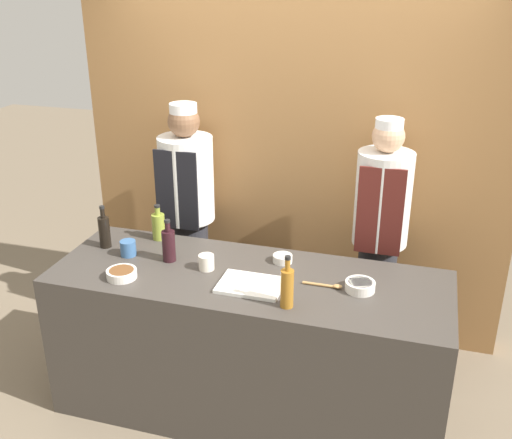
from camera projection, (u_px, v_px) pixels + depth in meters
The scene contains 16 objects.
ground_plane at pixel (249, 405), 3.73m from camera, with size 14.00×14.00×0.00m, color #756651.
cabinet_wall at pixel (293, 170), 4.21m from camera, with size 2.99×0.18×2.40m.
counter at pixel (248, 344), 3.55m from camera, with size 2.26×0.79×0.92m.
sauce_bowl_orange at pixel (283, 258), 3.51m from camera, with size 0.11×0.11×0.05m.
sauce_bowl_purple at pixel (360, 286), 3.20m from camera, with size 0.16×0.16×0.05m.
sauce_bowl_brown at pixel (122, 273), 3.33m from camera, with size 0.17×0.17×0.05m.
cutting_board at pixel (251, 285), 3.25m from camera, with size 0.35×0.26×0.02m.
bottle_wine at pixel (169, 245), 3.50m from camera, with size 0.08×0.08×0.26m.
bottle_soy at pixel (104, 231), 3.67m from camera, with size 0.07×0.07×0.27m.
bottle_oil at pixel (158, 226), 3.78m from camera, with size 0.08×0.08×0.23m.
bottle_amber at pixel (287, 287), 3.02m from camera, with size 0.07×0.07×0.29m.
cup_cream at pixel (206, 262), 3.42m from camera, with size 0.09×0.09×0.09m.
cup_blue at pixel (128, 248), 3.59m from camera, with size 0.09×0.09×0.09m.
wooden_spoon at pixel (327, 285), 3.25m from camera, with size 0.22×0.04×0.02m.
chef_left at pixel (188, 215), 4.16m from camera, with size 0.37×0.37×1.70m.
chef_right at pixel (379, 238), 3.82m from camera, with size 0.35×0.35×1.70m.
Camera 1 is at (0.89, -2.83, 2.53)m, focal length 42.00 mm.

